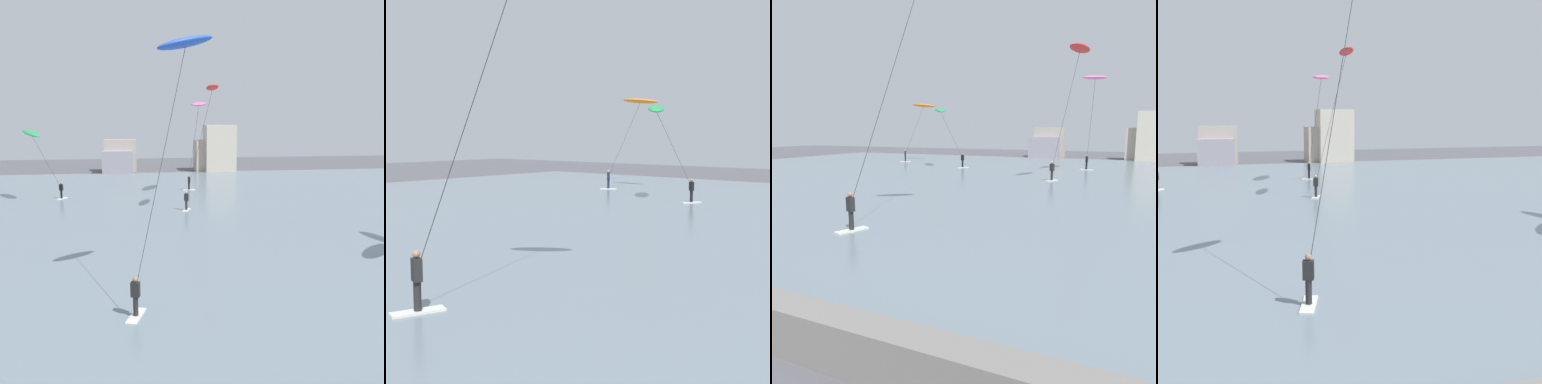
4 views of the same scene
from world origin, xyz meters
The scene contains 6 objects.
water_bay centered at (0.00, 29.99, 0.05)m, with size 84.00×52.00×0.10m, color slate.
far_shore_buildings centered at (3.35, 57.38, 2.70)m, with size 19.66×4.71×6.96m.
kitesurfer_green centered at (-13.12, 35.42, 6.04)m, with size 4.16×3.57×6.89m.
kitesurfer_blue centered at (-2.16, 12.35, 9.64)m, with size 4.16×4.10×11.39m.
kitesurfer_red centered at (2.10, 28.34, 9.33)m, with size 3.31×3.59×10.49m.
kitesurfer_pink centered at (2.61, 37.35, 8.77)m, with size 2.78×4.89×9.61m.
Camera 1 is at (-4.20, -5.28, 7.75)m, focal length 39.12 mm.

